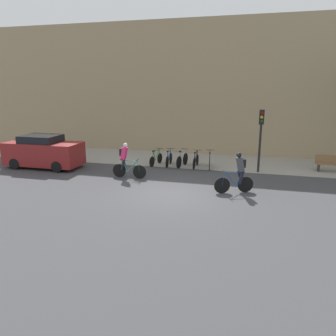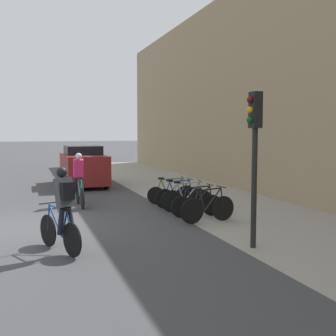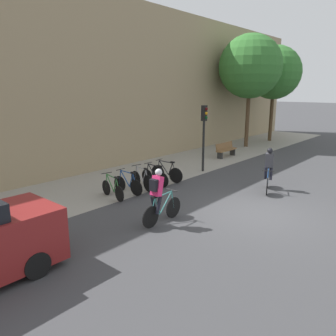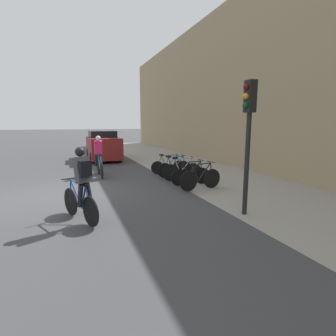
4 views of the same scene
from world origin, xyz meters
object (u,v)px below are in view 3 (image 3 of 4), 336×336
Objects in this scene: parked_bike_1 at (128,184)px; traffic_light_pole at (204,126)px; parked_bike_2 at (142,180)px; parked_bike_4 at (167,173)px; cyclist_pink at (159,195)px; bench at (226,149)px; parked_bike_0 at (113,189)px; cyclist_grey at (269,168)px; parked_bike_3 at (155,177)px.

parked_bike_1 is 0.48× the size of traffic_light_pole.
parked_bike_4 is (1.58, -0.00, 0.00)m from parked_bike_2.
traffic_light_pole reaches higher than cyclist_pink.
parked_bike_2 is at bearing 178.06° from traffic_light_pole.
cyclist_pink is 11.16m from bench.
parked_bike_0 is 1.58m from parked_bike_2.
cyclist_pink reaches higher than parked_bike_2.
parked_bike_0 is 0.79m from parked_bike_1.
traffic_light_pole is at bearing -165.04° from bench.
cyclist_grey reaches higher than bench.
parked_bike_1 is 0.79m from parked_bike_2.
bench is (9.76, 0.91, 0.10)m from parked_bike_0.
parked_bike_4 is at bearing 0.01° from parked_bike_1.
cyclist_pink is at bearing -155.99° from traffic_light_pole.
parked_bike_0 is at bearing 77.59° from cyclist_pink.
parked_bike_2 is 0.79m from parked_bike_3.
cyclist_grey reaches higher than cyclist_pink.
parked_bike_2 is at bearing 179.98° from parked_bike_4.
cyclist_pink reaches higher than parked_bike_1.
cyclist_pink is 4.33m from parked_bike_3.
parked_bike_1 is 9.01m from bench.
parked_bike_4 is 3.28m from traffic_light_pole.
parked_bike_1 is 5.40m from traffic_light_pole.
parked_bike_2 is at bearing 0.06° from parked_bike_1.
cyclist_pink is 7.24m from traffic_light_pole.
cyclist_pink is 3.82m from parked_bike_2.
bench is (8.18, 0.91, 0.07)m from parked_bike_2.
parked_bike_4 is at bearing 0.06° from parked_bike_3.
parked_bike_4 is at bearing 176.92° from traffic_light_pole.
parked_bike_4 reaches higher than parked_bike_2.
cyclist_grey is 5.82m from parked_bike_1.
cyclist_pink is 1.12× the size of parked_bike_0.
bench is at bearing 20.72° from cyclist_pink.
cyclist_grey reaches higher than parked_bike_1.
parked_bike_3 is at bearing -172.99° from bench.
traffic_light_pole is 4.47m from bench.
cyclist_grey is 6.93m from bench.
parked_bike_1 reaches higher than parked_bike_3.
parked_bike_2 is at bearing 129.68° from cyclist_grey.
parked_bike_0 reaches higher than bench.
parked_bike_2 is 1.01× the size of parked_bike_3.
parked_bike_0 is at bearing -179.92° from parked_bike_2.
parked_bike_3 is 7.44m from bench.
parked_bike_2 reaches higher than parked_bike_3.
traffic_light_pole is 1.81× the size of bench.
parked_bike_0 is 0.99× the size of parked_bike_3.
parked_bike_2 is 8.23m from bench.
parked_bike_4 is at bearing -0.02° from parked_bike_2.
cyclist_grey reaches higher than parked_bike_4.
parked_bike_1 reaches higher than bench.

